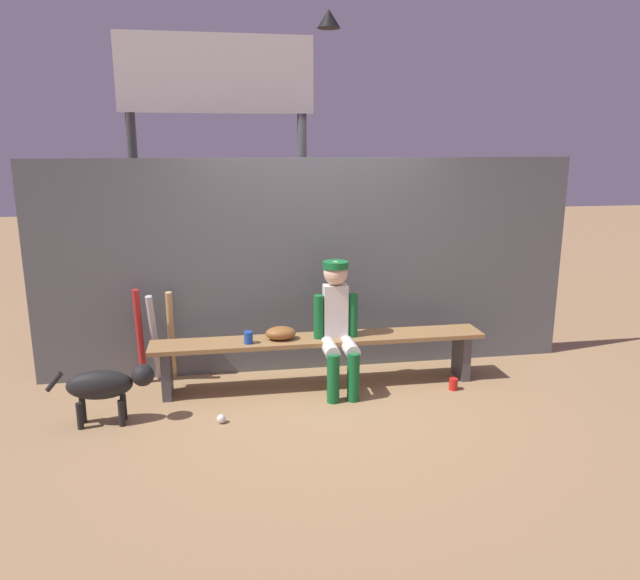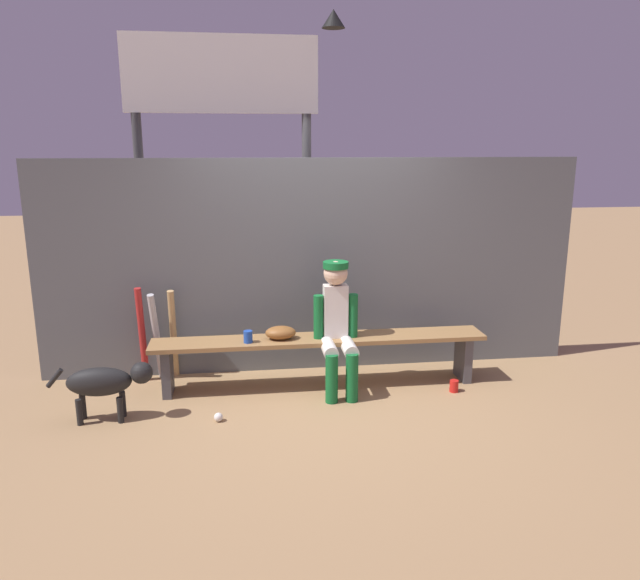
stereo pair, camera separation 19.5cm
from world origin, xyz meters
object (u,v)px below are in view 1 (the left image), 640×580
(dugout_bench, at_px, (320,347))
(bat_aluminum_red, at_px, (140,337))
(cup_on_bench, at_px, (248,338))
(cup_on_ground, at_px, (453,384))
(scoreboard, at_px, (224,117))
(bat_aluminum_silver, at_px, (155,338))
(baseball_glove, at_px, (281,333))
(player_seated, at_px, (338,322))
(dog, at_px, (107,385))
(baseball, at_px, (221,419))
(bat_wood_tan, at_px, (171,335))

(dugout_bench, bearing_deg, bat_aluminum_red, 168.50)
(cup_on_bench, bearing_deg, dugout_bench, 5.73)
(cup_on_ground, height_order, scoreboard, scoreboard)
(bat_aluminum_silver, relative_size, scoreboard, 0.25)
(scoreboard, bearing_deg, baseball_glove, -72.63)
(baseball_glove, relative_size, bat_aluminum_silver, 0.32)
(player_seated, distance_m, bat_aluminum_red, 1.86)
(cup_on_ground, relative_size, dog, 0.13)
(bat_aluminum_silver, relative_size, baseball, 11.97)
(player_seated, xyz_separation_m, cup_on_ground, (1.06, -0.19, -0.60))
(baseball_glove, xyz_separation_m, dog, (-1.46, -0.49, -0.20))
(dugout_bench, height_order, baseball_glove, baseball_glove)
(bat_aluminum_silver, bearing_deg, baseball_glove, -16.73)
(dugout_bench, xyz_separation_m, cup_on_ground, (1.20, -0.30, -0.33))
(dugout_bench, bearing_deg, scoreboard, 120.33)
(bat_aluminum_red, height_order, dog, bat_aluminum_red)
(bat_aluminum_silver, bearing_deg, baseball, -58.85)
(player_seated, xyz_separation_m, bat_aluminum_silver, (-1.66, 0.46, -0.21))
(baseball_glove, bearing_deg, dugout_bench, 0.00)
(baseball, xyz_separation_m, scoreboard, (0.15, 1.97, 2.46))
(cup_on_ground, bearing_deg, player_seated, 170.04)
(bat_aluminum_silver, relative_size, cup_on_bench, 8.06)
(player_seated, height_order, dog, player_seated)
(dugout_bench, height_order, baseball, dugout_bench)
(baseball, bearing_deg, player_seated, 25.93)
(player_seated, xyz_separation_m, bat_aluminum_red, (-1.79, 0.45, -0.19))
(baseball_glove, height_order, scoreboard, scoreboard)
(dugout_bench, distance_m, bat_aluminum_silver, 1.56)
(dog, bearing_deg, bat_aluminum_silver, 70.24)
(bat_wood_tan, bearing_deg, bat_aluminum_red, -164.96)
(scoreboard, height_order, dog, scoreboard)
(bat_aluminum_silver, distance_m, cup_on_ground, 2.83)
(dog, bearing_deg, player_seated, 10.82)
(bat_aluminum_red, relative_size, scoreboard, 0.26)
(bat_wood_tan, distance_m, cup_on_bench, 0.86)
(player_seated, bearing_deg, dugout_bench, 141.45)
(player_seated, relative_size, cup_on_bench, 10.84)
(cup_on_ground, height_order, cup_on_bench, cup_on_bench)
(bat_wood_tan, height_order, cup_on_ground, bat_wood_tan)
(baseball, distance_m, dog, 0.95)
(bat_aluminum_red, distance_m, dog, 0.85)
(scoreboard, bearing_deg, bat_aluminum_red, -130.95)
(cup_on_bench, distance_m, scoreboard, 2.41)
(baseball_glove, distance_m, dog, 1.55)
(dugout_bench, xyz_separation_m, baseball_glove, (-0.36, 0.00, 0.16))
(baseball, relative_size, scoreboard, 0.02)
(baseball, bearing_deg, scoreboard, 85.78)
(bat_aluminum_silver, relative_size, bat_aluminum_red, 0.95)
(baseball, xyz_separation_m, dog, (-0.89, 0.14, 0.30))
(baseball_glove, relative_size, bat_aluminum_red, 0.30)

